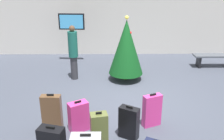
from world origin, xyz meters
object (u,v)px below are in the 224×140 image
holiday_tree (126,47)px  suitcase_2 (52,112)px  suitcase_7 (99,131)px  waiting_bench (215,58)px  traveller_0 (73,51)px  suitcase_6 (129,123)px  suitcase_3 (152,111)px  flight_info_kiosk (72,28)px  suitcase_1 (79,117)px

holiday_tree → suitcase_2: (-1.81, -2.81, -0.71)m
holiday_tree → suitcase_7: size_ratio=2.67×
waiting_bench → traveller_0: bearing=-167.7°
suitcase_6 → suitcase_2: bearing=167.5°
suitcase_3 → waiting_bench: bearing=52.4°
traveller_0 → holiday_tree: bearing=-2.5°
holiday_tree → suitcase_2: bearing=-122.8°
flight_info_kiosk → traveller_0: (0.28, -1.80, -0.41)m
holiday_tree → suitcase_6: size_ratio=2.83×
suitcase_6 → waiting_bench: bearing=50.8°
flight_info_kiosk → suitcase_6: flight_info_kiosk is taller
traveller_0 → suitcase_6: traveller_0 is taller
suitcase_2 → suitcase_7: bearing=-32.3°
suitcase_1 → suitcase_2: (-0.60, 0.10, 0.06)m
waiting_bench → suitcase_7: bearing=-131.8°
suitcase_1 → suitcase_2: bearing=170.6°
suitcase_3 → suitcase_7: bearing=-147.0°
waiting_bench → traveller_0: size_ratio=0.89×
waiting_bench → holiday_tree: bearing=-160.9°
waiting_bench → suitcase_7: (-4.17, -4.67, 0.01)m
suitcase_2 → suitcase_6: size_ratio=1.13×
suitcase_7 → flight_info_kiosk: bearing=103.1°
flight_info_kiosk → traveller_0: flight_info_kiosk is taller
waiting_bench → flight_info_kiosk: bearing=172.9°
suitcase_1 → flight_info_kiosk: bearing=99.2°
suitcase_7 → suitcase_6: bearing=26.6°
suitcase_2 → suitcase_7: (1.07, -0.68, -0.03)m
suitcase_1 → waiting_bench: bearing=41.4°
holiday_tree → suitcase_7: bearing=-102.0°
suitcase_3 → flight_info_kiosk: bearing=117.5°
suitcase_1 → suitcase_3: suitcase_3 is taller
waiting_bench → suitcase_6: suitcase_6 is taller
holiday_tree → traveller_0: size_ratio=1.18×
flight_info_kiosk → suitcase_7: size_ratio=2.44×
suitcase_3 → suitcase_2: bearing=-178.0°
waiting_bench → suitcase_2: size_ratio=1.90×
flight_info_kiosk → waiting_bench: size_ratio=1.20×
waiting_bench → suitcase_7: suitcase_7 is taller
suitcase_3 → suitcase_6: (-0.55, -0.45, -0.03)m
suitcase_1 → suitcase_6: (1.08, -0.27, 0.01)m
flight_info_kiosk → traveller_0: size_ratio=1.07×
flight_info_kiosk → suitcase_1: (0.77, -4.78, -1.02)m
holiday_tree → flight_info_kiosk: size_ratio=1.10×
holiday_tree → traveller_0: 1.71m
traveller_0 → suitcase_1: bearing=-80.6°
suitcase_3 → suitcase_6: size_ratio=1.07×
traveller_0 → suitcase_7: bearing=-74.8°
traveller_0 → waiting_bench: bearing=12.3°
suitcase_3 → traveller_0: bearing=127.1°
holiday_tree → suitcase_6: holiday_tree is taller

